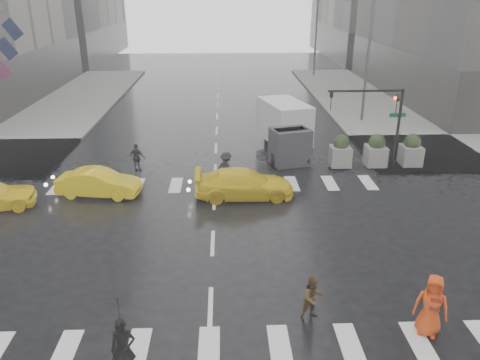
{
  "coord_description": "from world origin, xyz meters",
  "views": [
    {
      "loc": [
        0.49,
        -16.29,
        9.34
      ],
      "look_at": [
        1.16,
        2.0,
        1.87
      ],
      "focal_mm": 35.0,
      "sensor_mm": 36.0,
      "label": 1
    }
  ],
  "objects_px": {
    "taxi_mid": "(99,183)",
    "box_truck": "(286,128)",
    "traffic_signal_pole": "(382,113)",
    "pedestrian_orange": "(431,305)",
    "pedestrian_brown": "(313,297)"
  },
  "relations": [
    {
      "from": "traffic_signal_pole",
      "to": "box_truck",
      "type": "height_order",
      "value": "traffic_signal_pole"
    },
    {
      "from": "pedestrian_orange",
      "to": "box_truck",
      "type": "bearing_deg",
      "value": 122.83
    },
    {
      "from": "pedestrian_orange",
      "to": "taxi_mid",
      "type": "xyz_separation_m",
      "value": [
        -11.97,
        10.35,
        -0.32
      ]
    },
    {
      "from": "pedestrian_orange",
      "to": "box_truck",
      "type": "height_order",
      "value": "box_truck"
    },
    {
      "from": "traffic_signal_pole",
      "to": "pedestrian_orange",
      "type": "bearing_deg",
      "value": -101.05
    },
    {
      "from": "traffic_signal_pole",
      "to": "box_truck",
      "type": "distance_m",
      "value": 5.76
    },
    {
      "from": "box_truck",
      "to": "traffic_signal_pole",
      "type": "bearing_deg",
      "value": -46.25
    },
    {
      "from": "traffic_signal_pole",
      "to": "pedestrian_orange",
      "type": "height_order",
      "value": "traffic_signal_pole"
    },
    {
      "from": "traffic_signal_pole",
      "to": "taxi_mid",
      "type": "xyz_separation_m",
      "value": [
        -14.6,
        -3.14,
        -2.56
      ]
    },
    {
      "from": "pedestrian_orange",
      "to": "traffic_signal_pole",
      "type": "bearing_deg",
      "value": 104.33
    },
    {
      "from": "traffic_signal_pole",
      "to": "pedestrian_brown",
      "type": "bearing_deg",
      "value": -114.88
    },
    {
      "from": "pedestrian_orange",
      "to": "taxi_mid",
      "type": "height_order",
      "value": "pedestrian_orange"
    },
    {
      "from": "traffic_signal_pole",
      "to": "pedestrian_orange",
      "type": "xyz_separation_m",
      "value": [
        -2.63,
        -13.49,
        -2.24
      ]
    },
    {
      "from": "pedestrian_brown",
      "to": "pedestrian_orange",
      "type": "height_order",
      "value": "pedestrian_orange"
    },
    {
      "from": "taxi_mid",
      "to": "box_truck",
      "type": "height_order",
      "value": "box_truck"
    }
  ]
}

